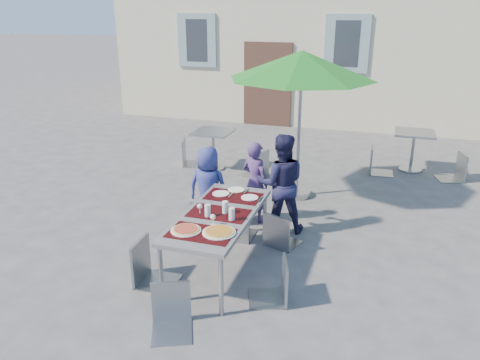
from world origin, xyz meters
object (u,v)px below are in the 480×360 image
(chair_2, at_px, (281,210))
(bg_chair_l_1, at_px, (378,144))
(chair_0, at_px, (205,198))
(cafe_table_0, at_px, (213,143))
(chair_3, at_px, (147,237))
(bg_chair_r_0, at_px, (258,148))
(bg_chair_r_1, at_px, (459,151))
(chair_1, at_px, (235,199))
(cafe_table_1, at_px, (413,143))
(child_2, at_px, (281,183))
(chair_4, at_px, (277,257))
(pizza_near_left, at_px, (186,230))
(bg_chair_l_0, at_px, (189,136))
(child_0, at_px, (208,188))
(chair_5, at_px, (169,283))
(child_1, at_px, (255,182))
(patio_umbrella, at_px, (302,66))
(pizza_near_right, at_px, (219,232))
(dining_table, at_px, (219,217))

(chair_2, relative_size, bg_chair_l_1, 0.91)
(chair_0, relative_size, cafe_table_0, 1.13)
(chair_3, distance_m, bg_chair_r_0, 3.93)
(bg_chair_r_0, relative_size, bg_chair_r_1, 1.00)
(chair_1, relative_size, cafe_table_1, 1.30)
(child_2, relative_size, chair_4, 1.57)
(pizza_near_left, bearing_deg, bg_chair_l_0, 113.42)
(chair_2, height_order, cafe_table_1, chair_2)
(cafe_table_1, xyz_separation_m, bg_chair_r_1, (0.78, -0.29, 0.01))
(chair_2, xyz_separation_m, cafe_table_1, (1.74, 3.85, 0.02))
(pizza_near_left, xyz_separation_m, child_0, (-0.38, 1.62, -0.16))
(bg_chair_r_0, bearing_deg, bg_chair_l_0, 170.25)
(chair_5, bearing_deg, chair_1, 89.88)
(chair_4, distance_m, bg_chair_l_0, 4.96)
(bg_chair_l_1, bearing_deg, child_1, -120.74)
(chair_2, bearing_deg, patio_umbrella, 94.57)
(chair_0, height_order, bg_chair_r_0, bg_chair_r_0)
(pizza_near_left, relative_size, patio_umbrella, 0.14)
(child_0, xyz_separation_m, chair_3, (-0.12, -1.59, -0.02))
(chair_0, bearing_deg, chair_5, -77.24)
(cafe_table_0, xyz_separation_m, bg_chair_l_0, (-0.56, 0.09, 0.07))
(child_2, bearing_deg, chair_4, 84.93)
(chair_1, relative_size, bg_chair_r_0, 1.07)
(bg_chair_l_0, xyz_separation_m, bg_chair_l_1, (3.67, 0.62, -0.02))
(pizza_near_right, distance_m, cafe_table_0, 4.38)
(chair_2, xyz_separation_m, patio_umbrella, (-0.15, 1.87, 1.64))
(chair_0, height_order, bg_chair_r_1, bg_chair_r_1)
(chair_2, distance_m, cafe_table_1, 4.22)
(pizza_near_right, xyz_separation_m, child_1, (-0.17, 2.00, -0.16))
(pizza_near_left, bearing_deg, cafe_table_1, 64.38)
(bg_chair_r_1, bearing_deg, cafe_table_1, 159.53)
(chair_1, xyz_separation_m, patio_umbrella, (0.49, 1.84, 1.57))
(bg_chair_r_0, bearing_deg, dining_table, -82.11)
(chair_1, height_order, bg_chair_r_0, chair_1)
(pizza_near_right, bearing_deg, bg_chair_r_0, 99.59)
(child_1, relative_size, chair_1, 1.19)
(child_2, height_order, chair_5, child_2)
(chair_0, xyz_separation_m, patio_umbrella, (0.97, 1.75, 1.67))
(child_0, relative_size, chair_0, 1.39)
(child_2, distance_m, bg_chair_l_0, 3.42)
(cafe_table_0, bearing_deg, patio_umbrella, -26.02)
(dining_table, relative_size, bg_chair_r_0, 1.92)
(child_2, relative_size, chair_3, 1.44)
(child_0, height_order, child_2, child_2)
(pizza_near_right, height_order, chair_3, chair_3)
(dining_table, relative_size, cafe_table_1, 2.34)
(patio_umbrella, distance_m, bg_chair_r_0, 1.99)
(cafe_table_0, bearing_deg, bg_chair_l_0, 170.52)
(patio_umbrella, xyz_separation_m, cafe_table_0, (-1.86, 0.91, -1.64))
(bg_chair_r_0, bearing_deg, chair_3, -93.01)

